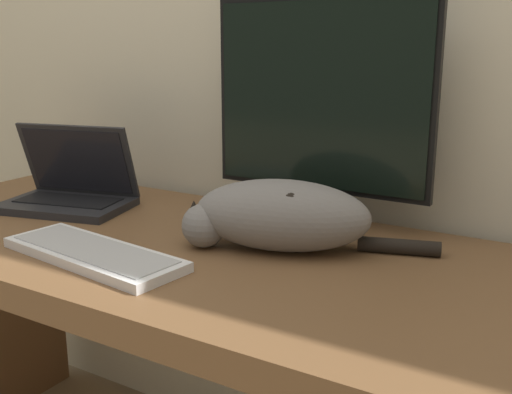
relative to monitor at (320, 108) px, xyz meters
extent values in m
cube|color=brown|center=(-0.15, -0.25, -0.31)|extent=(1.79, 0.70, 0.06)
cylinder|color=black|center=(0.00, 0.00, -0.27)|extent=(0.16, 0.16, 0.02)
cylinder|color=black|center=(0.00, 0.00, -0.22)|extent=(0.04, 0.04, 0.08)
cube|color=black|center=(0.00, 0.00, 0.03)|extent=(0.53, 0.02, 0.44)
cube|color=black|center=(0.00, -0.01, 0.03)|extent=(0.50, 0.01, 0.41)
cube|color=#232326|center=(-0.63, -0.20, -0.27)|extent=(0.36, 0.28, 0.02)
cube|color=black|center=(-0.63, -0.19, -0.26)|extent=(0.28, 0.17, 0.00)
cube|color=#232326|center=(-0.65, -0.13, -0.16)|extent=(0.33, 0.15, 0.20)
cube|color=black|center=(-0.64, -0.14, -0.16)|extent=(0.30, 0.13, 0.17)
cube|color=white|center=(-0.29, -0.44, -0.27)|extent=(0.44, 0.19, 0.02)
cube|color=#B3B3B3|center=(-0.29, -0.44, -0.26)|extent=(0.40, 0.16, 0.00)
ellipsoid|color=gray|center=(0.01, -0.19, -0.20)|extent=(0.40, 0.27, 0.15)
ellipsoid|color=black|center=(0.02, -0.19, -0.16)|extent=(0.20, 0.17, 0.06)
sphere|color=gray|center=(-0.14, -0.26, -0.23)|extent=(0.09, 0.09, 0.09)
cone|color=black|center=(-0.16, -0.27, -0.19)|extent=(0.04, 0.04, 0.03)
cone|color=black|center=(-0.12, -0.25, -0.19)|extent=(0.04, 0.04, 0.03)
cylinder|color=black|center=(0.23, -0.09, -0.26)|extent=(0.17, 0.08, 0.03)
camera|label=1|loc=(0.57, -1.24, 0.14)|focal=42.00mm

